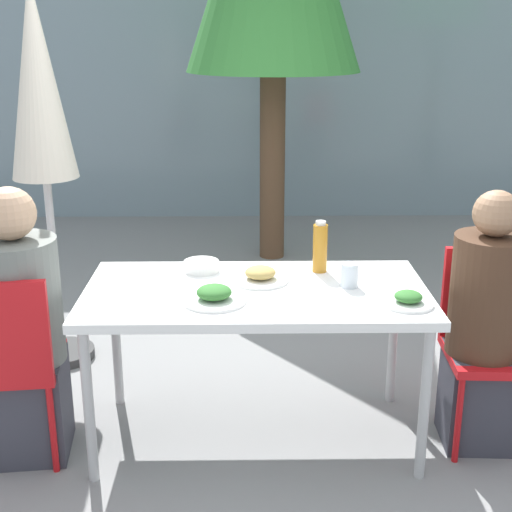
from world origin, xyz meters
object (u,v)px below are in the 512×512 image
at_px(person_right, 484,329).
at_px(closed_umbrella, 39,97).
at_px(chair_right, 490,331).
at_px(salad_bowl, 201,266).
at_px(chair_left, 7,356).
at_px(bottle, 320,247).
at_px(person_left, 22,334).
at_px(drinking_cup, 349,275).

distance_m(person_right, closed_umbrella, 2.45).
relative_size(chair_right, person_right, 0.74).
distance_m(person_right, salad_bowl, 1.29).
bearing_deg(chair_right, chair_left, 8.86).
bearing_deg(bottle, person_left, -165.47).
bearing_deg(closed_umbrella, person_right, -23.09).
bearing_deg(closed_umbrella, chair_right, -20.77).
relative_size(chair_left, chair_right, 1.00).
bearing_deg(person_right, salad_bowl, -10.32).
bearing_deg(person_left, person_right, -4.46).
relative_size(person_left, salad_bowl, 7.38).
height_order(closed_umbrella, bottle, closed_umbrella).
relative_size(chair_left, person_right, 0.74).
relative_size(chair_left, bottle, 3.60).
height_order(chair_right, drinking_cup, chair_right).
bearing_deg(salad_bowl, person_right, -13.27).
height_order(chair_left, chair_right, same).
bearing_deg(closed_umbrella, bottle, -23.59).
distance_m(chair_left, closed_umbrella, 1.41).
xyz_separation_m(bottle, salad_bowl, (-0.55, 0.01, -0.09)).
height_order(chair_right, closed_umbrella, closed_umbrella).
bearing_deg(person_right, bottle, -19.11).
relative_size(bottle, salad_bowl, 1.48).
distance_m(chair_left, salad_bowl, 0.93).
xyz_separation_m(chair_left, salad_bowl, (0.78, 0.43, 0.24)).
xyz_separation_m(person_left, person_right, (1.99, 0.05, -0.01)).
height_order(bottle, drinking_cup, bottle).
distance_m(chair_right, person_right, 0.11).
xyz_separation_m(bottle, drinking_cup, (0.11, -0.21, -0.06)).
distance_m(chair_left, drinking_cup, 1.48).
height_order(closed_umbrella, drinking_cup, closed_umbrella).
relative_size(closed_umbrella, drinking_cup, 19.41).
relative_size(person_left, closed_umbrella, 0.58).
distance_m(person_left, closed_umbrella, 1.31).
distance_m(closed_umbrella, salad_bowl, 1.26).
distance_m(chair_left, person_right, 2.03).
height_order(person_right, salad_bowl, person_right).
relative_size(closed_umbrella, salad_bowl, 12.69).
bearing_deg(drinking_cup, salad_bowl, 161.64).
bearing_deg(person_left, closed_umbrella, 90.27).
xyz_separation_m(chair_left, drinking_cup, (1.44, 0.21, 0.27)).
bearing_deg(bottle, chair_right, -15.25).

